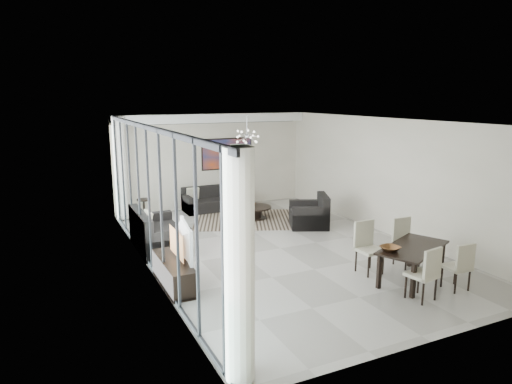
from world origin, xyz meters
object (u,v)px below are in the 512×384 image
television (180,241)px  dining_table (413,251)px  sofa_main (216,202)px  coffee_table (254,212)px  tv_console (174,273)px

television → dining_table: 4.33m
sofa_main → coffee_table: bearing=-67.1°
tv_console → dining_table: size_ratio=0.86×
sofa_main → tv_console: size_ratio=1.26×
coffee_table → tv_console: bearing=-132.5°
coffee_table → dining_table: size_ratio=0.56×
coffee_table → television: bearing=-131.6°
tv_console → dining_table: (4.10, -1.71, 0.34)m
tv_console → television: size_ratio=1.37×
tv_console → television: (0.16, 0.06, 0.57)m
sofa_main → television: television is taller
coffee_table → television: size_ratio=0.89×
coffee_table → television: television is taller
sofa_main → dining_table: (1.41, -6.76, 0.34)m
coffee_table → television: 4.78m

